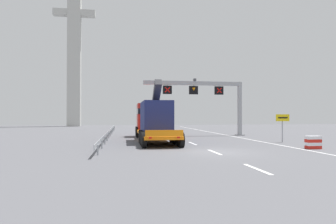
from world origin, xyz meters
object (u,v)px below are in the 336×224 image
(overhead_lane_gantry, at_px, (206,92))
(exit_sign_yellow, at_px, (283,121))
(bridge_pylon_distant, at_px, (74,33))
(heavy_haul_truck_orange, at_px, (153,119))
(crash_barrier_striped, at_px, (313,142))

(overhead_lane_gantry, distance_m, exit_sign_yellow, 10.71)
(exit_sign_yellow, distance_m, bridge_pylon_distant, 53.04)
(heavy_haul_truck_orange, xyz_separation_m, exit_sign_yellow, (10.83, -4.67, -0.17))
(heavy_haul_truck_orange, bearing_deg, crash_barrier_striped, -42.99)
(heavy_haul_truck_orange, xyz_separation_m, bridge_pylon_distant, (-13.57, 38.51, 18.63))
(crash_barrier_striped, distance_m, bridge_pylon_distant, 57.33)
(overhead_lane_gantry, distance_m, bridge_pylon_distant, 42.40)
(crash_barrier_striped, height_order, bridge_pylon_distant, bridge_pylon_distant)
(overhead_lane_gantry, relative_size, heavy_haul_truck_orange, 0.84)
(heavy_haul_truck_orange, relative_size, bridge_pylon_distant, 0.35)
(crash_barrier_striped, bearing_deg, heavy_haul_truck_orange, 137.01)
(crash_barrier_striped, relative_size, bridge_pylon_distant, 0.02)
(overhead_lane_gantry, xyz_separation_m, bridge_pylon_distant, (-20.22, 33.88, 15.51))
(heavy_haul_truck_orange, bearing_deg, exit_sign_yellow, -23.30)
(heavy_haul_truck_orange, distance_m, crash_barrier_striped, 14.12)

